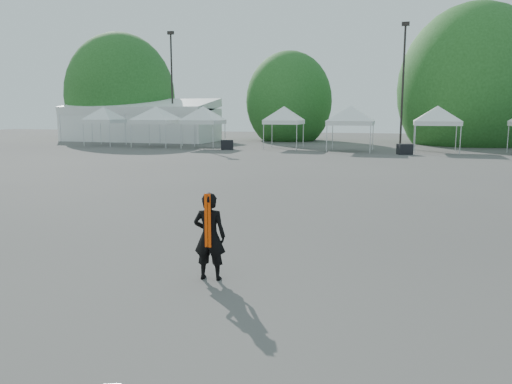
# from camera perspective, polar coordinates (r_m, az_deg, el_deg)

# --- Properties ---
(ground) EXTENTS (120.00, 120.00, 0.00)m
(ground) POSITION_cam_1_polar(r_m,az_deg,el_deg) (10.84, -1.22, -6.44)
(ground) COLOR #474442
(ground) RESTS_ON ground
(marquee) EXTENTS (15.00, 6.25, 4.23)m
(marquee) POSITION_cam_1_polar(r_m,az_deg,el_deg) (51.52, -13.04, 7.90)
(marquee) COLOR white
(marquee) RESTS_ON ground
(light_pole_west) EXTENTS (0.60, 0.25, 10.30)m
(light_pole_west) POSITION_cam_1_polar(r_m,az_deg,el_deg) (48.86, -9.59, 12.41)
(light_pole_west) COLOR black
(light_pole_west) RESTS_ON ground
(light_pole_east) EXTENTS (0.60, 0.25, 9.80)m
(light_pole_east) POSITION_cam_1_polar(r_m,az_deg,el_deg) (42.04, 16.47, 12.36)
(light_pole_east) COLOR black
(light_pole_east) RESTS_ON ground
(tree_far_w) EXTENTS (4.80, 4.80, 7.30)m
(tree_far_w) POSITION_cam_1_polar(r_m,az_deg,el_deg) (56.14, -15.24, 10.52)
(tree_far_w) COLOR #382314
(tree_far_w) RESTS_ON ground
(tree_mid_w) EXTENTS (4.16, 4.16, 6.33)m
(tree_mid_w) POSITION_cam_1_polar(r_m,az_deg,el_deg) (51.20, 3.79, 10.30)
(tree_mid_w) COLOR #382314
(tree_mid_w) RESTS_ON ground
(tree_mid_e) EXTENTS (5.12, 5.12, 7.79)m
(tree_mid_e) POSITION_cam_1_polar(r_m,az_deg,el_deg) (49.34, 23.54, 10.67)
(tree_mid_e) COLOR #382314
(tree_mid_e) RESTS_ON ground
(tent_a) EXTENTS (3.87, 3.87, 3.88)m
(tent_a) POSITION_cam_1_polar(r_m,az_deg,el_deg) (45.47, -16.99, 8.97)
(tent_a) COLOR silver
(tent_a) RESTS_ON ground
(tent_b) EXTENTS (4.69, 4.69, 3.88)m
(tent_b) POSITION_cam_1_polar(r_m,az_deg,el_deg) (42.66, -11.33, 9.20)
(tent_b) COLOR silver
(tent_b) RESTS_ON ground
(tent_c) EXTENTS (4.12, 4.12, 3.88)m
(tent_c) POSITION_cam_1_polar(r_m,az_deg,el_deg) (40.52, -6.08, 9.33)
(tent_c) COLOR silver
(tent_c) RESTS_ON ground
(tent_d) EXTENTS (4.00, 4.00, 3.88)m
(tent_d) POSITION_cam_1_polar(r_m,az_deg,el_deg) (39.88, 3.22, 9.37)
(tent_d) COLOR silver
(tent_d) RESTS_ON ground
(tent_e) EXTENTS (4.63, 4.63, 3.88)m
(tent_e) POSITION_cam_1_polar(r_m,az_deg,el_deg) (37.68, 10.83, 9.24)
(tent_e) COLOR silver
(tent_e) RESTS_ON ground
(tent_f) EXTENTS (4.52, 4.52, 3.88)m
(tent_f) POSITION_cam_1_polar(r_m,az_deg,el_deg) (38.64, 20.05, 8.85)
(tent_f) COLOR silver
(tent_f) RESTS_ON ground
(man) EXTENTS (0.60, 0.43, 1.55)m
(man) POSITION_cam_1_polar(r_m,az_deg,el_deg) (8.75, -5.33, -5.04)
(man) COLOR black
(man) RESTS_ON ground
(crate_west) EXTENTS (1.15, 1.03, 0.73)m
(crate_west) POSITION_cam_1_polar(r_m,az_deg,el_deg) (38.83, -3.33, 5.40)
(crate_west) COLOR black
(crate_west) RESTS_ON ground
(crate_mid) EXTENTS (1.13, 1.01, 0.73)m
(crate_mid) POSITION_cam_1_polar(r_m,az_deg,el_deg) (35.76, 16.63, 4.71)
(crate_mid) COLOR black
(crate_mid) RESTS_ON ground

